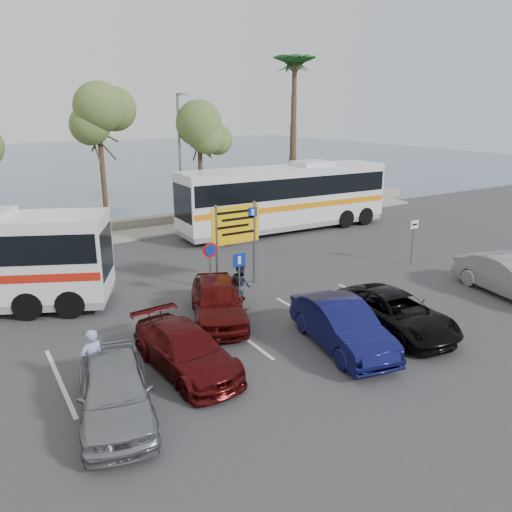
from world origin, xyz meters
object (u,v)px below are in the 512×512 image
car_silver_a (115,390)px  suv_black (396,313)px  direction_sign (236,231)px  pedestrian_far (241,285)px  car_red (218,300)px  car_blue (342,325)px  car_maroon (186,350)px  pedestrian_near (93,361)px  coach_bus_right (285,200)px  car_silver_b (511,277)px  street_lamp_right (180,156)px

car_silver_a → suv_black: car_silver_a is taller
direction_sign → pedestrian_far: size_ratio=1.97×
car_red → car_blue: bearing=-36.6°
car_maroon → pedestrian_near: size_ratio=2.49×
car_blue → car_red: size_ratio=1.01×
coach_bus_right → car_blue: bearing=-117.8°
direction_sign → coach_bus_right: coach_bus_right is taller
coach_bus_right → car_blue: size_ratio=2.95×
car_maroon → car_red: size_ratio=0.98×
direction_sign → pedestrian_near: size_ratio=2.03×
car_silver_b → coach_bus_right: bearing=105.5°
car_blue → suv_black: bearing=10.9°
car_silver_a → car_silver_b: bearing=12.5°
coach_bus_right → car_silver_a: bearing=-136.2°
car_silver_a → car_maroon: size_ratio=0.98×
car_silver_a → car_maroon: car_silver_a is taller
car_red → car_silver_b: (11.30, -3.89, 0.02)m
car_silver_a → pedestrian_near: 1.52m
car_red → pedestrian_far: bearing=47.9°
car_silver_b → direction_sign: bearing=152.7°
coach_bus_right → car_red: bearing=-134.1°
car_maroon → car_silver_b: car_silver_b is taller
pedestrian_far → car_red: bearing=112.9°
car_maroon → car_red: 3.58m
direction_sign → street_lamp_right: bearing=79.1°
direction_sign → suv_black: size_ratio=0.76×
suv_black → pedestrian_far: size_ratio=2.60×
car_red → suv_black: 6.18m
pedestrian_near → car_blue: bearing=151.9°
car_blue → car_maroon: size_ratio=1.03×
car_maroon → car_silver_a: bearing=-157.9°
car_silver_a → pedestrian_near: bearing=108.3°
street_lamp_right → pedestrian_near: 18.45m
car_silver_a → street_lamp_right: bearing=74.4°
coach_bus_right → car_silver_b: coach_bus_right is taller
car_silver_a → suv_black: size_ratio=0.91×
direction_sign → car_red: (-2.31, -2.81, -1.66)m
street_lamp_right → pedestrian_near: bearing=-120.8°
car_blue → street_lamp_right: bearing=94.5°
car_silver_a → car_red: bearing=51.5°
pedestrian_near → car_red: bearing=-170.8°
car_blue → pedestrian_far: bearing=114.5°
direction_sign → suv_black: direction_sign is taller
coach_bus_right → car_silver_b: (1.51, -14.00, -1.14)m
coach_bus_right → suv_black: bearing=-109.6°
pedestrian_far → pedestrian_near: bearing=112.6°
coach_bus_right → pedestrian_near: 19.36m
street_lamp_right → car_red: bearing=-108.1°
car_blue → car_red: bearing=132.5°
car_silver_a → pedestrian_far: (6.10, 4.53, 0.18)m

